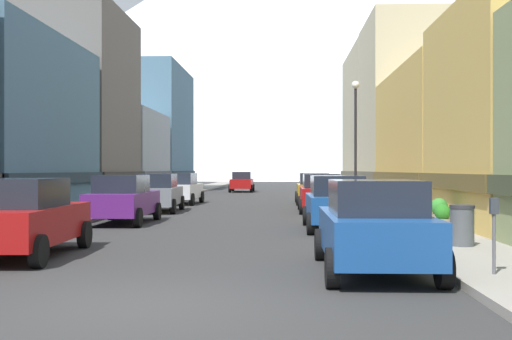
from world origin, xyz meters
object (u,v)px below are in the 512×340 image
at_px(car_left_0, 23,217).
at_px(parking_meter_near, 494,225).
at_px(car_left_2, 158,193).
at_px(car_left_3, 181,188).
at_px(potted_plant_2, 400,200).
at_px(potted_plant_0, 439,211).
at_px(car_right_2, 321,193).
at_px(car_driving_0, 242,182).
at_px(car_right_1, 336,203).
at_px(streetlamp_right, 356,125).
at_px(car_right_3, 314,188).
at_px(car_left_1, 123,199).
at_px(trash_bin_right, 462,225).
at_px(car_right_0, 374,226).
at_px(potted_plant_1, 443,216).

bearing_deg(car_left_0, parking_meter_near, -16.37).
bearing_deg(parking_meter_near, car_left_2, 117.78).
relative_size(car_left_3, potted_plant_2, 4.67).
distance_m(parking_meter_near, potted_plant_0, 9.15).
height_order(car_right_2, car_driving_0, same).
distance_m(car_right_1, potted_plant_2, 6.97).
bearing_deg(car_left_0, car_driving_0, 86.99).
bearing_deg(streetlamp_right, potted_plant_0, -79.23).
bearing_deg(car_right_3, potted_plant_2, -71.32).
height_order(car_left_1, parking_meter_near, car_left_1).
bearing_deg(car_left_3, trash_bin_right, -63.87).
xyz_separation_m(car_left_1, car_right_1, (7.60, -2.17, 0.00)).
distance_m(car_left_1, streetlamp_right, 11.37).
relative_size(car_left_3, car_right_0, 1.01).
bearing_deg(car_left_2, car_left_3, 90.04).
bearing_deg(trash_bin_right, car_driving_0, 101.10).
bearing_deg(car_left_2, streetlamp_right, -2.44).
distance_m(car_right_2, potted_plant_0, 9.70).
distance_m(car_left_2, streetlamp_right, 9.66).
relative_size(parking_meter_near, trash_bin_right, 1.36).
xyz_separation_m(car_left_3, potted_plant_0, (10.80, -15.77, -0.23)).
bearing_deg(potted_plant_1, trash_bin_right, -98.26).
height_order(car_left_1, potted_plant_2, car_left_1).
height_order(car_left_1, car_right_0, same).
bearing_deg(car_right_1, potted_plant_2, 62.67).
height_order(car_right_0, potted_plant_2, car_right_0).
relative_size(car_left_2, potted_plant_1, 5.89).
distance_m(car_right_2, trash_bin_right, 14.31).
height_order(car_driving_0, potted_plant_0, car_driving_0).
height_order(car_right_0, trash_bin_right, car_right_0).
relative_size(car_right_1, potted_plant_0, 4.76).
bearing_deg(car_driving_0, car_right_0, -82.96).
distance_m(car_left_3, potted_plant_1, 19.49).
relative_size(car_driving_0, potted_plant_1, 5.79).
bearing_deg(potted_plant_0, car_left_2, 139.97).
bearing_deg(potted_plant_1, streetlamp_right, 100.25).
xyz_separation_m(car_left_3, parking_meter_near, (9.55, -24.83, 0.11)).
relative_size(car_right_3, potted_plant_1, 5.79).
xyz_separation_m(car_left_0, car_right_0, (7.60, -1.86, 0.00)).
relative_size(car_left_1, car_right_2, 1.00).
bearing_deg(car_right_0, potted_plant_0, 68.48).
height_order(potted_plant_0, potted_plant_2, potted_plant_2).
bearing_deg(potted_plant_1, potted_plant_2, 90.00).
bearing_deg(car_driving_0, car_right_1, -81.26).
bearing_deg(car_left_0, trash_bin_right, 7.42).
distance_m(car_driving_0, potted_plant_1, 37.07).
xyz_separation_m(car_left_0, trash_bin_right, (10.15, 1.32, -0.26)).
distance_m(trash_bin_right, potted_plant_2, 11.63).
distance_m(car_right_1, car_driving_0, 35.52).
xyz_separation_m(potted_plant_0, potted_plant_1, (0.00, -0.45, -0.15)).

